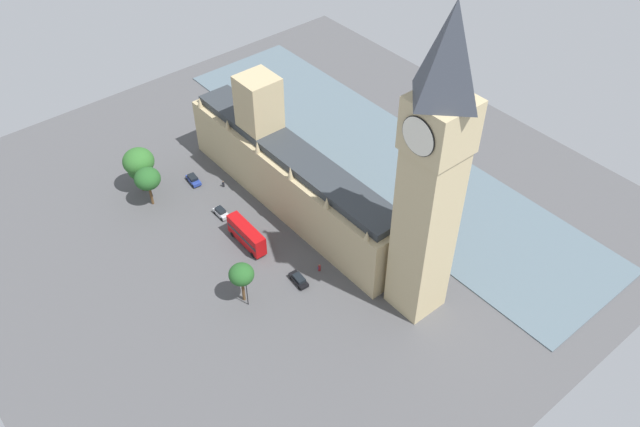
% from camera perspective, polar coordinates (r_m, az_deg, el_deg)
% --- Properties ---
extents(ground_plane, '(130.59, 130.59, 0.00)m').
position_cam_1_polar(ground_plane, '(141.32, -2.89, 0.41)').
color(ground_plane, '#4C4C4F').
extents(river_thames, '(29.66, 117.53, 0.25)m').
position_cam_1_polar(river_thames, '(155.19, 5.21, 4.78)').
color(river_thames, slate).
rests_on(river_thames, ground).
extents(parliament_building, '(10.41, 60.59, 26.35)m').
position_cam_1_polar(parliament_building, '(137.96, -2.75, 3.59)').
color(parliament_building, tan).
rests_on(parliament_building, ground).
extents(clock_tower, '(9.03, 9.03, 59.54)m').
position_cam_1_polar(clock_tower, '(103.15, 9.75, 3.64)').
color(clock_tower, tan).
rests_on(clock_tower, ground).
extents(car_blue_corner, '(2.27, 4.47, 1.74)m').
position_cam_1_polar(car_blue_corner, '(149.97, -10.91, 2.91)').
color(car_blue_corner, navy).
rests_on(car_blue_corner, ground).
extents(car_silver_trailing, '(1.84, 4.09, 1.74)m').
position_cam_1_polar(car_silver_trailing, '(140.55, -8.56, 0.10)').
color(car_silver_trailing, '#B7B7BC').
rests_on(car_silver_trailing, ground).
extents(double_decker_bus_opposite_hall, '(2.87, 10.56, 4.75)m').
position_cam_1_polar(double_decker_bus_opposite_hall, '(132.39, -6.38, -1.82)').
color(double_decker_bus_opposite_hall, '#B20C0F').
rests_on(double_decker_bus_opposite_hall, ground).
extents(car_black_by_river_gate, '(2.18, 4.69, 1.74)m').
position_cam_1_polar(car_black_by_river_gate, '(125.65, -1.86, -5.72)').
color(car_black_by_river_gate, black).
rests_on(car_black_by_river_gate, ground).
extents(pedestrian_far_end, '(0.70, 0.63, 1.70)m').
position_cam_1_polar(pedestrian_far_end, '(127.80, -0.06, -4.71)').
color(pedestrian_far_end, maroon).
rests_on(pedestrian_far_end, ground).
extents(pedestrian_leading, '(0.57, 0.66, 1.62)m').
position_cam_1_polar(pedestrian_leading, '(147.82, -8.36, 2.53)').
color(pedestrian_leading, black).
rests_on(pedestrian_leading, ground).
extents(plane_tree_near_tower, '(4.86, 4.86, 7.83)m').
position_cam_1_polar(plane_tree_near_tower, '(147.43, -15.39, 3.66)').
color(plane_tree_near_tower, brown).
rests_on(plane_tree_near_tower, ground).
extents(plane_tree_under_trees, '(5.54, 5.54, 9.31)m').
position_cam_1_polar(plane_tree_under_trees, '(142.59, -14.71, 2.92)').
color(plane_tree_under_trees, brown).
rests_on(plane_tree_under_trees, ground).
extents(plane_tree_midblock, '(6.74, 6.74, 10.68)m').
position_cam_1_polar(plane_tree_midblock, '(146.35, -15.44, 4.36)').
color(plane_tree_midblock, brown).
rests_on(plane_tree_midblock, ground).
extents(plane_tree_kerbside, '(4.66, 4.66, 8.84)m').
position_cam_1_polar(plane_tree_kerbside, '(119.27, -6.82, -5.28)').
color(plane_tree_kerbside, brown).
rests_on(plane_tree_kerbside, ground).
extents(street_lamp_slot_10, '(0.56, 0.56, 7.03)m').
position_cam_1_polar(street_lamp_slot_10, '(119.81, -6.39, -6.33)').
color(street_lamp_slot_10, black).
rests_on(street_lamp_slot_10, ground).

